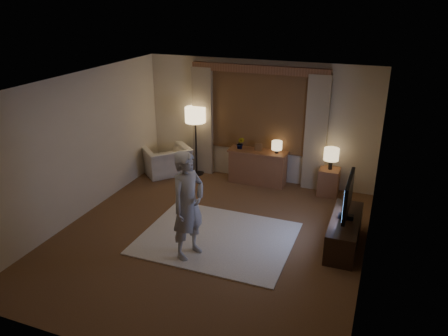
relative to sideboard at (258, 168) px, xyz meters
The scene contains 13 objects.
room 2.23m from the sideboard, 92.57° to the right, with size 5.04×5.54×2.64m.
rug 2.50m from the sideboard, 88.78° to the right, with size 2.50×2.00×0.02m, color silver.
sideboard is the anchor object (origin of this frame).
picture_frame 0.45m from the sideboard, ahead, with size 0.16×0.02×0.20m, color brown.
plant 0.64m from the sideboard, behind, with size 0.17×0.13×0.30m, color #999999.
table_lamp_sideboard 0.68m from the sideboard, ahead, with size 0.22×0.22×0.30m.
floor_lamp 1.73m from the sideboard, behind, with size 0.45×0.45×1.55m.
armchair 2.09m from the sideboard, behind, with size 0.98×0.86×0.64m, color beige.
side_table 1.53m from the sideboard, ahead, with size 0.40×0.40×0.56m, color brown.
table_lamp_side 1.61m from the sideboard, ahead, with size 0.30×0.30×0.44m.
tv_stand 2.83m from the sideboard, 43.16° to the right, with size 0.45×1.40×0.50m, color black.
tv 2.87m from the sideboard, 43.19° to the right, with size 0.24×0.98×0.71m.
person 3.15m from the sideboard, 92.99° to the right, with size 0.63×0.41×1.72m, color #B6AFA8.
Camera 1 is at (2.55, -5.89, 3.86)m, focal length 35.00 mm.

